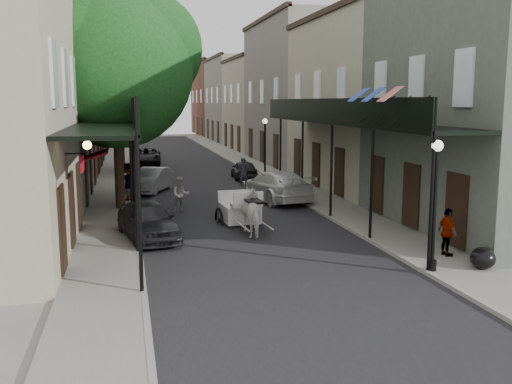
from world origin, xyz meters
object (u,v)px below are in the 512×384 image
pedestrian_walking (180,195)px  pedestrian_sidewalk_left (128,182)px  carriage (237,196)px  pedestrian_sidewalk_right (447,232)px  car_left_near (148,221)px  tree_near (125,64)px  lamppost_right_far (265,148)px  car_left_mid (151,180)px  car_right_near (275,186)px  lamppost_left (132,176)px  car_right_far (244,170)px  horse (255,213)px  lamppost_right_near (435,204)px  car_left_far (146,156)px  tree_far (124,87)px

pedestrian_walking → pedestrian_sidewalk_left: (-2.24, 3.05, 0.23)m
carriage → pedestrian_sidewalk_right: size_ratio=1.82×
pedestrian_sidewalk_left → car_left_near: size_ratio=0.45×
tree_near → carriage: 7.86m
lamppost_right_far → car_left_mid: size_ratio=0.93×
car_left_near → car_right_near: bearing=34.5°
car_left_near → car_left_mid: bearing=75.1°
lamppost_left → car_right_far: (7.09, 13.00, -1.45)m
horse → pedestrian_walking: bearing=-68.9°
lamppost_right_far → pedestrian_sidewalk_right: 18.78m
lamppost_right_near → carriage: lamppost_right_near is taller
horse → car_left_far: (-3.08, 24.71, -0.15)m
lamppost_right_near → car_right_near: lamppost_right_near is taller
pedestrian_sidewalk_right → car_left_near: size_ratio=0.37×
car_left_near → tree_far: bearing=80.0°
lamppost_right_near → car_left_near: (-7.70, 6.00, -1.36)m
tree_far → pedestrian_walking: bearing=-81.7°
pedestrian_sidewalk_right → car_left_near: 10.11m
car_left_near → car_right_near: 9.32m
lamppost_left → lamppost_right_far: bearing=55.7°
carriage → lamppost_left: bearing=-178.0°
tree_near → pedestrian_sidewalk_right: tree_near is taller
pedestrian_walking → lamppost_right_far: bearing=52.7°
car_left_mid → horse: bearing=-49.8°
car_left_far → car_right_far: bearing=-55.3°
carriage → pedestrian_sidewalk_right: 8.88m
pedestrian_sidewalk_left → lamppost_right_far: bearing=-176.0°
pedestrian_sidewalk_left → car_right_near: size_ratio=0.35×
pedestrian_sidewalk_left → pedestrian_sidewalk_right: size_ratio=1.21×
lamppost_right_near → car_left_near: lamppost_right_near is taller
lamppost_right_far → car_right_far: size_ratio=1.06×
tree_far → lamppost_left: (0.15, -18.18, -3.79)m
pedestrian_walking → car_left_mid: bearing=95.5°
lamppost_right_near → car_left_near: size_ratio=0.91×
car_left_far → lamppost_right_near: bearing=-73.6°
tree_far → lamppost_left: 18.57m
tree_near → lamppost_left: bearing=-88.7°
lamppost_left → car_left_mid: 9.04m
tree_near → lamppost_right_far: size_ratio=2.60×
tree_far → car_right_far: size_ratio=2.47×
tree_near → horse: tree_near is taller
lamppost_right_near → lamppost_left: bearing=135.7°
lamppost_right_near → car_right_far: 21.08m
horse → car_right_near: horse is taller
car_left_near → car_left_mid: size_ratio=1.02×
pedestrian_sidewalk_right → car_right_near: size_ratio=0.29×
lamppost_right_near → carriage: size_ratio=1.36×
tree_far → carriage: size_ratio=3.16×
tree_near → lamppost_right_far: tree_near is taller
carriage → pedestrian_sidewalk_left: 6.89m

